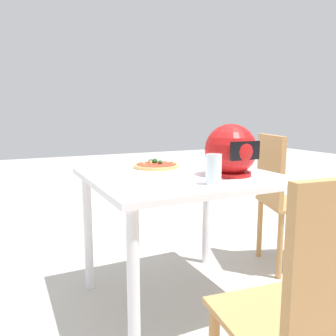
# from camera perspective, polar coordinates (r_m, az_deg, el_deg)

# --- Properties ---
(ground_plane) EXTENTS (14.00, 14.00, 0.00)m
(ground_plane) POSITION_cam_1_polar(r_m,az_deg,el_deg) (2.03, 1.98, -21.58)
(ground_plane) COLOR #B2ADA3
(dining_table) EXTENTS (0.93, 0.89, 0.73)m
(dining_table) POSITION_cam_1_polar(r_m,az_deg,el_deg) (1.79, 2.09, -3.92)
(dining_table) COLOR white
(dining_table) RESTS_ON ground
(pizza_plate) EXTENTS (0.32, 0.32, 0.01)m
(pizza_plate) POSITION_cam_1_polar(r_m,az_deg,el_deg) (1.90, -1.97, -0.12)
(pizza_plate) COLOR white
(pizza_plate) RESTS_ON dining_table
(pizza) EXTENTS (0.25, 0.25, 0.05)m
(pizza) POSITION_cam_1_polar(r_m,az_deg,el_deg) (1.90, -1.98, 0.41)
(pizza) COLOR tan
(pizza) RESTS_ON pizza_plate
(motorcycle_helmet) EXTENTS (0.26, 0.26, 0.26)m
(motorcycle_helmet) POSITION_cam_1_polar(r_m,az_deg,el_deg) (1.74, 10.44, 2.82)
(motorcycle_helmet) COLOR #B21414
(motorcycle_helmet) RESTS_ON dining_table
(drinking_glass) EXTENTS (0.07, 0.07, 0.14)m
(drinking_glass) POSITION_cam_1_polar(r_m,az_deg,el_deg) (1.50, 7.66, -0.23)
(drinking_glass) COLOR silver
(drinking_glass) RESTS_ON dining_table
(chair_side) EXTENTS (0.51, 0.51, 0.90)m
(chair_side) POSITION_cam_1_polar(r_m,az_deg,el_deg) (2.40, 18.61, -4.14)
(chair_side) COLOR #B7844C
(chair_side) RESTS_ON ground
(chair_far) EXTENTS (0.44, 0.44, 0.90)m
(chair_far) POSITION_cam_1_polar(r_m,az_deg,el_deg) (1.05, 24.05, -22.06)
(chair_far) COLOR #B7844C
(chair_far) RESTS_ON ground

